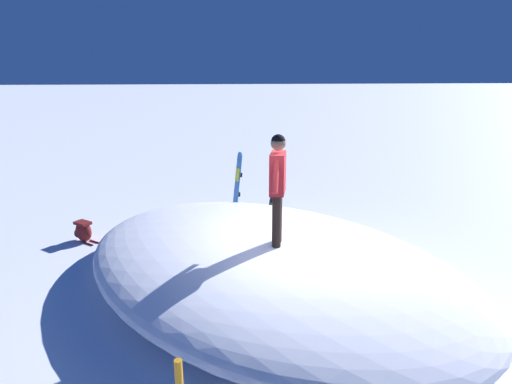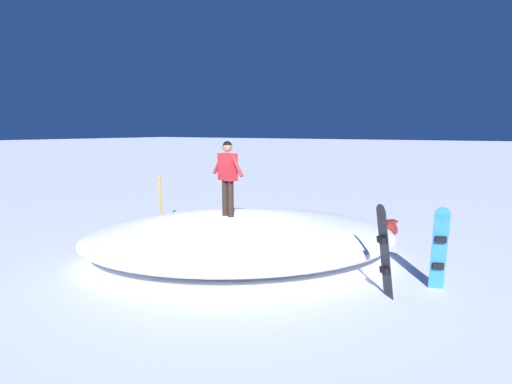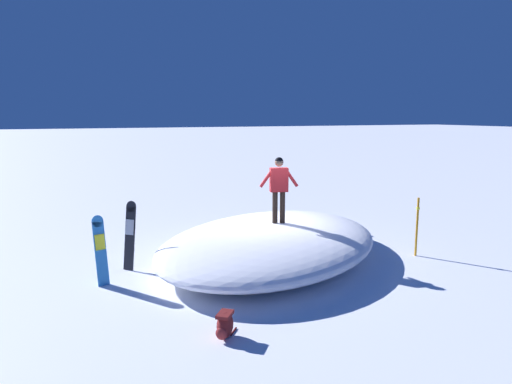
{
  "view_description": "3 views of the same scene",
  "coord_description": "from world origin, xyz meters",
  "px_view_note": "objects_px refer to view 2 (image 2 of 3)",
  "views": [
    {
      "loc": [
        1.42,
        6.16,
        3.58
      ],
      "look_at": [
        0.61,
        -0.61,
        1.61
      ],
      "focal_mm": 29.36,
      "sensor_mm": 36.0,
      "label": 1
    },
    {
      "loc": [
        -7.23,
        -5.4,
        2.94
      ],
      "look_at": [
        1.08,
        -0.24,
        1.45
      ],
      "focal_mm": 28.61,
      "sensor_mm": 36.0,
      "label": 2
    },
    {
      "loc": [
        11.31,
        -5.17,
        3.8
      ],
      "look_at": [
        0.07,
        -0.44,
        1.77
      ],
      "focal_mm": 32.96,
      "sensor_mm": 36.0,
      "label": 3
    }
  ],
  "objects_px": {
    "backpack_near": "(90,242)",
    "trail_marker_pole": "(160,199)",
    "snowboard_primary_upright": "(384,250)",
    "backpack_far": "(390,228)",
    "snowboard_secondary_upright": "(440,248)",
    "snowboarder_standing": "(228,171)"
  },
  "relations": [
    {
      "from": "backpack_far",
      "to": "snowboard_secondary_upright",
      "type": "bearing_deg",
      "value": -154.03
    },
    {
      "from": "snowboarder_standing",
      "to": "snowboard_primary_upright",
      "type": "xyz_separation_m",
      "value": [
        -0.59,
        -3.76,
        -1.12
      ]
    },
    {
      "from": "backpack_near",
      "to": "trail_marker_pole",
      "type": "bearing_deg",
      "value": 4.68
    },
    {
      "from": "snowboard_primary_upright",
      "to": "trail_marker_pole",
      "type": "xyz_separation_m",
      "value": [
        1.9,
        7.25,
        -0.03
      ]
    },
    {
      "from": "backpack_near",
      "to": "backpack_far",
      "type": "xyz_separation_m",
      "value": [
        5.18,
        -6.1,
        0.06
      ]
    },
    {
      "from": "snowboarder_standing",
      "to": "snowboard_secondary_upright",
      "type": "relative_size",
      "value": 1.1
    },
    {
      "from": "snowboarder_standing",
      "to": "backpack_far",
      "type": "distance_m",
      "value": 5.05
    },
    {
      "from": "snowboard_secondary_upright",
      "to": "backpack_far",
      "type": "distance_m",
      "value": 3.95
    },
    {
      "from": "snowboarder_standing",
      "to": "backpack_far",
      "type": "height_order",
      "value": "snowboarder_standing"
    },
    {
      "from": "trail_marker_pole",
      "to": "snowboarder_standing",
      "type": "bearing_deg",
      "value": -110.55
    },
    {
      "from": "trail_marker_pole",
      "to": "snowboard_primary_upright",
      "type": "bearing_deg",
      "value": -104.69
    },
    {
      "from": "snowboarder_standing",
      "to": "snowboard_secondary_upright",
      "type": "height_order",
      "value": "snowboarder_standing"
    },
    {
      "from": "snowboard_secondary_upright",
      "to": "backpack_near",
      "type": "distance_m",
      "value": 8.01
    },
    {
      "from": "snowboard_primary_upright",
      "to": "snowboard_secondary_upright",
      "type": "relative_size",
      "value": 1.07
    },
    {
      "from": "snowboarder_standing",
      "to": "backpack_near",
      "type": "relative_size",
      "value": 2.64
    },
    {
      "from": "snowboard_secondary_upright",
      "to": "backpack_far",
      "type": "xyz_separation_m",
      "value": [
        3.52,
        1.71,
        -0.58
      ]
    },
    {
      "from": "snowboarder_standing",
      "to": "trail_marker_pole",
      "type": "relative_size",
      "value": 1.09
    },
    {
      "from": "snowboard_primary_upright",
      "to": "snowboarder_standing",
      "type": "bearing_deg",
      "value": 81.05
    },
    {
      "from": "backpack_near",
      "to": "trail_marker_pole",
      "type": "distance_m",
      "value": 2.79
    },
    {
      "from": "snowboarder_standing",
      "to": "snowboard_primary_upright",
      "type": "bearing_deg",
      "value": -98.95
    },
    {
      "from": "snowboard_primary_upright",
      "to": "backpack_far",
      "type": "bearing_deg",
      "value": 12.04
    },
    {
      "from": "trail_marker_pole",
      "to": "backpack_near",
      "type": "bearing_deg",
      "value": -175.32
    }
  ]
}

